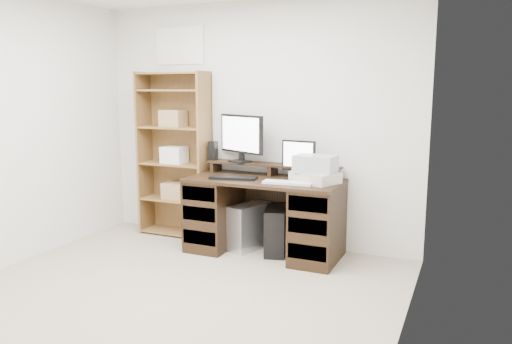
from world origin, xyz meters
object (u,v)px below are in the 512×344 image
Objects in this scene: monitor_wide at (241,136)px; tower_silver at (249,227)px; printer at (315,177)px; desk at (265,215)px; bookshelf at (175,153)px; monitor_small at (299,158)px; tower_black at (276,230)px.

monitor_wide is 1.24× the size of tower_silver.
tower_silver is at bearing -160.89° from printer.
bookshelf is (-1.16, 0.21, 0.53)m from desk.
monitor_small is (0.63, -0.04, -0.19)m from monitor_wide.
tower_black is at bearing -163.26° from printer.
printer is at bearing -28.80° from monitor_small.
printer is 0.91m from tower_silver.
desk is at bearing -148.58° from monitor_small.
monitor_small is at bearing 169.21° from printer.
desk is at bearing -5.10° from monitor_wide.
bookshelf reaches higher than monitor_small.
bookshelf is at bearing 169.57° from desk.
monitor_small is 0.93× the size of printer.
desk is 0.85m from monitor_wide.
tower_silver is at bearing 163.85° from tower_black.
desk is 0.83× the size of bookshelf.
desk is 0.65m from monitor_small.
monitor_small is at bearing 26.59° from desk.
monitor_wide is 1.53× the size of monitor_small.
desk reaches higher than tower_black.
printer is 0.22× the size of bookshelf.
monitor_wide is 0.94m from printer.
bookshelf is (-0.82, 0.02, -0.22)m from monitor_wide.
tower_silver is (-0.70, 0.05, -0.57)m from printer.
monitor_wide is at bearing -179.13° from monitor_small.
monitor_small is 0.21× the size of bookshelf.
monitor_wide is at bearing 152.87° from tower_silver.
bookshelf is at bearing 156.84° from tower_black.
desk is 2.62× the size of monitor_wide.
monitor_wide is 1.02m from tower_black.
printer reaches higher than tower_silver.
bookshelf reaches higher than monitor_wide.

